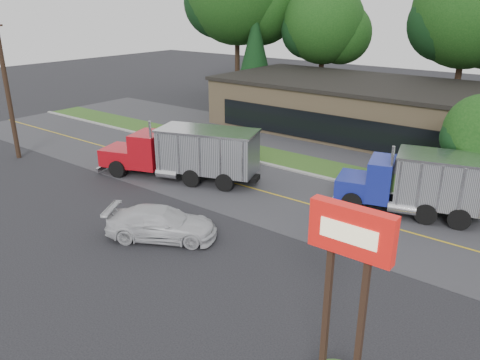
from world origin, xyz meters
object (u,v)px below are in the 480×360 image
(rally_car, at_px, (162,223))
(bilo_sign, at_px, (341,339))
(dump_truck_red, at_px, (187,152))
(dump_truck_blue, at_px, (418,182))
(utility_pole, at_px, (7,87))

(rally_car, bearing_deg, bilo_sign, -138.52)
(dump_truck_red, distance_m, rally_car, 8.08)
(bilo_sign, xyz_separation_m, dump_truck_blue, (-2.41, 13.89, -0.22))
(bilo_sign, distance_m, rally_car, 11.72)
(utility_pole, distance_m, rally_car, 18.13)
(dump_truck_blue, bearing_deg, bilo_sign, 84.99)
(utility_pole, xyz_separation_m, rally_car, (17.46, -2.28, -4.33))
(bilo_sign, bearing_deg, rally_car, 161.41)
(utility_pole, bearing_deg, rally_car, -7.46)
(bilo_sign, xyz_separation_m, rally_car, (-11.04, 3.72, -1.26))
(utility_pole, bearing_deg, dump_truck_red, 18.41)
(utility_pole, distance_m, bilo_sign, 29.29)
(utility_pole, xyz_separation_m, bilo_sign, (28.50, -6.00, -3.07))
(dump_truck_red, xyz_separation_m, dump_truck_blue, (13.22, 3.60, -0.01))
(bilo_sign, height_order, dump_truck_blue, bilo_sign)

